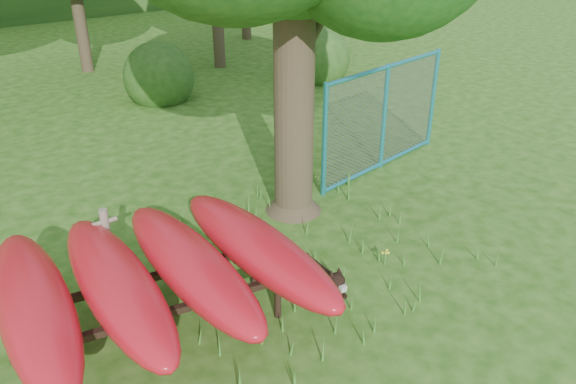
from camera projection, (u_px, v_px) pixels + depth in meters
ground at (333, 300)px, 7.17m from camera, size 80.00×80.00×0.00m
wooden_post at (109, 247)px, 7.17m from camera, size 0.31×0.11×1.15m
kayak_rack at (154, 274)px, 6.26m from camera, size 3.37×3.61×1.08m
husky_dog at (324, 278)px, 7.34m from camera, size 0.28×0.97×0.43m
fence_section at (384, 117)px, 10.40m from camera, size 3.40×0.54×3.33m
wildflower_clump at (386, 253)px, 7.78m from camera, size 0.11×0.10×0.24m
shrub_right at (318, 79)px, 16.36m from camera, size 1.80×1.80×1.80m
shrub_mid at (161, 100)px, 14.63m from camera, size 1.80×1.80×1.80m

